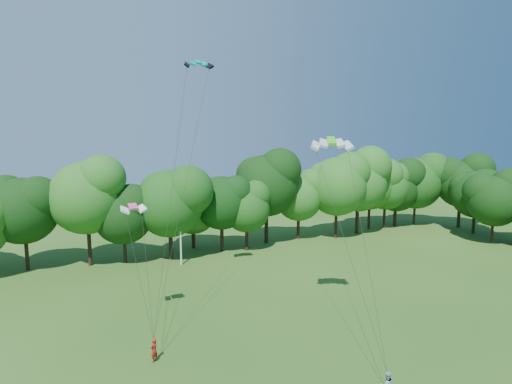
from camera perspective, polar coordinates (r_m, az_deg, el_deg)
name	(u,v)px	position (r m, az deg, el deg)	size (l,w,h in m)	color
utility_pole	(180,231)	(47.44, -10.74, -5.52)	(1.55, 0.44, 7.89)	silver
kite_flyer_left	(154,350)	(29.27, -14.38, -21.04)	(0.59, 0.39, 1.63)	#A12214
kite_teal	(198,62)	(36.28, -8.28, 17.91)	(2.43, 1.13, 0.57)	#049295
kite_green	(331,141)	(30.81, 10.73, 7.18)	(3.31, 2.45, 0.70)	#3EE121
kite_pink	(133,206)	(31.17, -17.15, -1.99)	(1.97, 1.19, 0.41)	#F7448B
tree_back_center	(221,199)	(52.08, -4.95, -0.97)	(7.70, 7.70, 11.20)	black
tree_back_east	(386,183)	(68.87, 18.04, 1.24)	(8.30, 8.30, 12.08)	#2E2012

